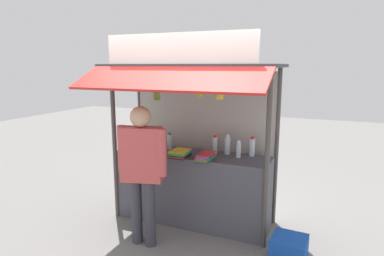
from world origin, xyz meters
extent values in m
plane|color=slate|center=(0.00, 0.00, 0.00)|extent=(20.00, 20.00, 0.00)
cube|color=#4C4C56|center=(0.00, 0.00, 0.48)|extent=(2.08, 0.55, 0.96)
cylinder|color=#4C4742|center=(-1.04, -0.28, 1.05)|extent=(0.06, 0.06, 2.10)
cylinder|color=#4C4742|center=(1.04, -0.28, 1.05)|extent=(0.06, 0.06, 2.10)
cylinder|color=#4C4742|center=(-1.04, 0.40, 1.05)|extent=(0.06, 0.06, 2.10)
cylinder|color=#4C4742|center=(1.04, 0.40, 1.05)|extent=(0.06, 0.06, 2.10)
cube|color=#B7B2A8|center=(0.00, 0.40, 1.03)|extent=(2.04, 0.04, 2.05)
cube|color=#3F3F44|center=(0.00, -0.04, 2.12)|extent=(2.28, 0.87, 0.04)
cube|color=red|center=(0.00, -0.72, 1.98)|extent=(2.24, 0.51, 0.26)
cube|color=white|center=(0.00, -0.43, 2.32)|extent=(1.87, 0.04, 0.35)
cylinder|color=#59544C|center=(0.00, -0.38, 2.02)|extent=(1.98, 0.02, 0.02)
cylinder|color=silver|center=(0.76, 0.20, 1.08)|extent=(0.07, 0.07, 0.23)
cylinder|color=red|center=(0.76, 0.20, 1.21)|extent=(0.05, 0.05, 0.03)
cylinder|color=silver|center=(-0.39, 0.10, 1.07)|extent=(0.07, 0.07, 0.21)
cylinder|color=#198C33|center=(-0.39, 0.10, 1.19)|extent=(0.04, 0.04, 0.03)
cylinder|color=silver|center=(0.27, 0.15, 1.07)|extent=(0.07, 0.07, 0.22)
cylinder|color=red|center=(0.27, 0.15, 1.20)|extent=(0.05, 0.05, 0.03)
cylinder|color=silver|center=(0.62, 0.07, 1.06)|extent=(0.06, 0.06, 0.19)
cylinder|color=white|center=(0.62, 0.07, 1.17)|extent=(0.04, 0.04, 0.03)
cylinder|color=silver|center=(0.44, 0.16, 1.08)|extent=(0.07, 0.07, 0.23)
cylinder|color=white|center=(0.44, 0.16, 1.21)|extent=(0.05, 0.05, 0.03)
cube|color=blue|center=(-0.61, -0.08, 0.97)|extent=(0.23, 0.25, 0.01)
cube|color=black|center=(-0.62, -0.10, 0.98)|extent=(0.24, 0.26, 0.01)
cube|color=black|center=(-0.61, -0.09, 0.99)|extent=(0.24, 0.26, 0.01)
cube|color=orange|center=(-0.62, -0.10, 1.00)|extent=(0.22, 0.25, 0.01)
cube|color=orange|center=(-0.61, -0.10, 1.01)|extent=(0.23, 0.25, 0.01)
cube|color=orange|center=(-0.61, -0.08, 1.02)|extent=(0.23, 0.25, 0.01)
cube|color=purple|center=(-0.60, -0.09, 1.03)|extent=(0.23, 0.25, 0.01)
cube|color=orange|center=(-0.62, -0.09, 1.04)|extent=(0.22, 0.25, 0.01)
cube|color=white|center=(-0.62, -0.08, 1.05)|extent=(0.23, 0.25, 0.01)
cube|color=black|center=(-0.08, -0.20, 0.97)|extent=(0.21, 0.27, 0.01)
cube|color=red|center=(-0.08, -0.21, 0.98)|extent=(0.22, 0.28, 0.01)
cube|color=black|center=(-0.08, -0.20, 1.00)|extent=(0.21, 0.27, 0.01)
cube|color=green|center=(-0.08, -0.21, 1.01)|extent=(0.22, 0.28, 0.01)
cube|color=green|center=(-0.08, -0.20, 1.02)|extent=(0.22, 0.27, 0.01)
cube|color=yellow|center=(-0.08, -0.20, 1.03)|extent=(0.21, 0.27, 0.01)
cube|color=blue|center=(-0.07, -0.21, 1.04)|extent=(0.24, 0.29, 0.01)
cube|color=yellow|center=(-0.08, -0.21, 1.05)|extent=(0.23, 0.28, 0.01)
cube|color=black|center=(0.27, -0.21, 0.97)|extent=(0.17, 0.29, 0.01)
cube|color=green|center=(0.27, -0.21, 0.98)|extent=(0.17, 0.29, 0.01)
cube|color=red|center=(0.27, -0.20, 0.99)|extent=(0.19, 0.30, 0.01)
cube|color=green|center=(0.28, -0.21, 1.00)|extent=(0.18, 0.29, 0.01)
cube|color=red|center=(0.27, -0.22, 1.01)|extent=(0.19, 0.30, 0.01)
cube|color=blue|center=(0.28, -0.22, 1.02)|extent=(0.20, 0.30, 0.01)
cube|color=green|center=(0.28, -0.22, 1.03)|extent=(0.19, 0.30, 0.01)
cube|color=purple|center=(0.27, -0.22, 1.04)|extent=(0.17, 0.29, 0.01)
cube|color=red|center=(0.28, -0.20, 1.05)|extent=(0.17, 0.29, 0.01)
cube|color=black|center=(-0.91, -0.03, 0.97)|extent=(0.24, 0.31, 0.01)
cube|color=orange|center=(-0.91, -0.03, 0.98)|extent=(0.22, 0.30, 0.01)
cube|color=purple|center=(-0.91, -0.04, 0.99)|extent=(0.21, 0.29, 0.01)
cube|color=green|center=(-0.90, -0.03, 1.00)|extent=(0.22, 0.30, 0.01)
cube|color=white|center=(-0.91, -0.03, 1.01)|extent=(0.21, 0.29, 0.01)
cube|color=purple|center=(-0.90, -0.03, 1.02)|extent=(0.24, 0.31, 0.01)
cube|color=blue|center=(-0.91, -0.03, 1.03)|extent=(0.22, 0.30, 0.01)
cube|color=green|center=(-0.90, -0.02, 1.04)|extent=(0.21, 0.29, 0.01)
cylinder|color=#332D23|center=(0.50, -0.38, 1.97)|extent=(0.01, 0.01, 0.08)
cylinder|color=olive|center=(0.50, -0.38, 1.91)|extent=(0.04, 0.04, 0.04)
ellipsoid|color=yellow|center=(0.53, -0.37, 1.82)|extent=(0.03, 0.08, 0.16)
ellipsoid|color=yellow|center=(0.51, -0.36, 1.82)|extent=(0.05, 0.06, 0.17)
ellipsoid|color=yellow|center=(0.49, -0.35, 1.82)|extent=(0.08, 0.04, 0.17)
ellipsoid|color=yellow|center=(0.48, -0.35, 1.82)|extent=(0.08, 0.07, 0.17)
ellipsoid|color=yellow|center=(0.48, -0.38, 1.82)|extent=(0.03, 0.07, 0.17)
ellipsoid|color=yellow|center=(0.48, -0.39, 1.82)|extent=(0.07, 0.06, 0.17)
ellipsoid|color=yellow|center=(0.50, -0.40, 1.82)|extent=(0.07, 0.03, 0.17)
ellipsoid|color=yellow|center=(0.51, -0.39, 1.82)|extent=(0.06, 0.06, 0.17)
cylinder|color=#332D23|center=(0.26, -0.38, 1.96)|extent=(0.01, 0.01, 0.08)
cylinder|color=olive|center=(0.26, -0.38, 1.90)|extent=(0.04, 0.04, 0.04)
ellipsoid|color=gold|center=(0.28, -0.37, 1.83)|extent=(0.03, 0.07, 0.14)
ellipsoid|color=gold|center=(0.27, -0.35, 1.83)|extent=(0.08, 0.05, 0.14)
ellipsoid|color=gold|center=(0.24, -0.36, 1.83)|extent=(0.06, 0.07, 0.15)
ellipsoid|color=gold|center=(0.25, -0.39, 1.83)|extent=(0.06, 0.06, 0.15)
ellipsoid|color=gold|center=(0.27, -0.40, 1.83)|extent=(0.07, 0.05, 0.15)
cylinder|color=#332D23|center=(-0.31, -0.38, 1.94)|extent=(0.01, 0.01, 0.14)
cylinder|color=olive|center=(-0.31, -0.38, 1.85)|extent=(0.04, 0.04, 0.04)
ellipsoid|color=olive|center=(-0.28, -0.37, 1.77)|extent=(0.04, 0.08, 0.14)
ellipsoid|color=olive|center=(-0.29, -0.36, 1.77)|extent=(0.06, 0.06, 0.15)
ellipsoid|color=olive|center=(-0.30, -0.35, 1.77)|extent=(0.08, 0.04, 0.14)
ellipsoid|color=olive|center=(-0.32, -0.35, 1.77)|extent=(0.08, 0.05, 0.15)
ellipsoid|color=olive|center=(-0.32, -0.37, 1.77)|extent=(0.05, 0.07, 0.15)
ellipsoid|color=olive|center=(-0.33, -0.38, 1.77)|extent=(0.05, 0.08, 0.15)
ellipsoid|color=olive|center=(-0.32, -0.40, 1.77)|extent=(0.07, 0.06, 0.15)
ellipsoid|color=olive|center=(-0.30, -0.39, 1.77)|extent=(0.06, 0.04, 0.15)
ellipsoid|color=olive|center=(-0.29, -0.38, 1.77)|extent=(0.05, 0.06, 0.15)
cylinder|color=#383842|center=(-0.40, -0.77, 0.40)|extent=(0.13, 0.13, 0.80)
cylinder|color=#383842|center=(-0.21, -0.77, 0.40)|extent=(0.13, 0.13, 0.80)
cube|color=#CC4C4C|center=(-0.30, -0.77, 1.12)|extent=(0.51, 0.32, 0.63)
cylinder|color=#CC4C4C|center=(-0.57, -0.77, 1.17)|extent=(0.10, 0.10, 0.54)
cylinder|color=#CC4C4C|center=(-0.04, -0.77, 1.17)|extent=(0.10, 0.10, 0.54)
sphere|color=tan|center=(-0.30, -0.77, 1.56)|extent=(0.24, 0.24, 0.24)
cube|color=#194CB2|center=(1.35, -0.43, 0.13)|extent=(0.40, 0.40, 0.26)
camera|label=1|loc=(1.65, -3.89, 2.12)|focal=30.62mm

